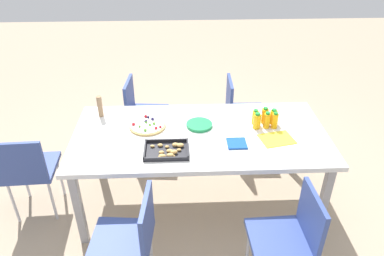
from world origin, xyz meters
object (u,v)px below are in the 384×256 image
fruit_pizza (147,125)px  napkin_stack (237,143)px  chair_far_right (131,237)px  juice_bottle_2 (255,117)px  party_table (200,140)px  juice_bottle_1 (265,116)px  juice_bottle_4 (267,120)px  chair_near_left (240,109)px  juice_bottle_5 (257,121)px  juice_bottle_0 (273,117)px  chair_end (28,168)px  paper_folder (277,139)px  juice_bottle_3 (275,121)px  snack_tray (167,151)px  plate_stack (200,125)px  cardboard_tube (100,106)px  chair_far_left (291,235)px  chair_near_right (141,110)px

fruit_pizza → napkin_stack: 0.77m
chair_far_right → juice_bottle_2: bearing=-39.9°
party_table → fruit_pizza: bearing=-15.5°
juice_bottle_1 → juice_bottle_4: bearing=91.0°
chair_near_left → juice_bottle_5: size_ratio=5.78×
party_table → juice_bottle_0: juice_bottle_0 is taller
chair_end → juice_bottle_0: bearing=3.3°
chair_far_right → chair_end: same height
juice_bottle_0 → paper_folder: juice_bottle_0 is taller
juice_bottle_3 → juice_bottle_5: juice_bottle_3 is taller
snack_tray → plate_stack: 0.45m
juice_bottle_3 → cardboard_tube: cardboard_tube is taller
chair_far_left → juice_bottle_2: 1.06m
juice_bottle_0 → snack_tray: (0.89, 0.39, -0.05)m
juice_bottle_4 → juice_bottle_1: bearing=-89.0°
chair_near_right → juice_bottle_0: (-1.19, 0.73, 0.31)m
chair_far_right → chair_near_left: 1.95m
chair_near_left → juice_bottle_1: 0.77m
chair_end → juice_bottle_4: (-1.98, -0.15, 0.32)m
snack_tray → paper_folder: 0.88m
chair_end → snack_tray: (-1.16, 0.17, 0.26)m
chair_near_left → juice_bottle_5: 0.84m
party_table → juice_bottle_5: juice_bottle_5 is taller
chair_near_right → paper_folder: size_ratio=3.19×
party_table → napkin_stack: size_ratio=13.86×
juice_bottle_3 → paper_folder: 0.19m
chair_end → chair_near_left: bearing=23.3°
juice_bottle_3 → party_table: bearing=5.7°
juice_bottle_2 → juice_bottle_5: juice_bottle_5 is taller
chair_far_right → chair_near_right: 1.71m
party_table → chair_far_left: size_ratio=2.50×
party_table → cardboard_tube: cardboard_tube is taller
juice_bottle_4 → juice_bottle_5: (0.08, 0.01, -0.00)m
juice_bottle_5 → paper_folder: 0.23m
chair_far_left → paper_folder: chair_far_left is taller
party_table → juice_bottle_3: juice_bottle_3 is taller
chair_near_right → juice_bottle_3: bearing=60.5°
juice_bottle_4 → paper_folder: size_ratio=0.56×
juice_bottle_4 → fruit_pizza: 1.00m
chair_far_left → paper_folder: bearing=-6.5°
plate_stack → cardboard_tube: cardboard_tube is taller
juice_bottle_0 → juice_bottle_5: juice_bottle_5 is taller
chair_near_right → cardboard_tube: cardboard_tube is taller
chair_near_right → chair_near_left: bearing=93.3°
juice_bottle_4 → plate_stack: juice_bottle_4 is taller
juice_bottle_1 → paper_folder: 0.27m
plate_stack → juice_bottle_5: bearing=173.9°
plate_stack → chair_end: bearing=7.7°
juice_bottle_4 → juice_bottle_2: bearing=-39.5°
paper_folder → chair_end: bearing=-0.9°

